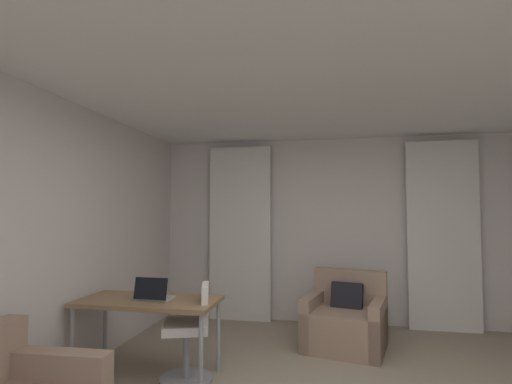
{
  "coord_description": "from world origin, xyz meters",
  "views": [
    {
      "loc": [
        -0.1,
        -2.57,
        1.55
      ],
      "look_at": [
        -0.84,
        1.35,
        1.76
      ],
      "focal_mm": 27.02,
      "sensor_mm": 36.0,
      "label": 1
    }
  ],
  "objects_px": {
    "desk": "(149,306)",
    "laptop": "(154,295)",
    "desk_chair": "(191,338)",
    "armchair": "(346,322)"
  },
  "relations": [
    {
      "from": "desk",
      "to": "laptop",
      "type": "height_order",
      "value": "laptop"
    },
    {
      "from": "armchair",
      "to": "desk_chair",
      "type": "height_order",
      "value": "desk_chair"
    },
    {
      "from": "laptop",
      "to": "desk",
      "type": "bearing_deg",
      "value": 165.37
    },
    {
      "from": "desk",
      "to": "desk_chair",
      "type": "height_order",
      "value": "desk_chair"
    },
    {
      "from": "desk_chair",
      "to": "laptop",
      "type": "relative_size",
      "value": 2.73
    },
    {
      "from": "desk",
      "to": "laptop",
      "type": "distance_m",
      "value": 0.13
    },
    {
      "from": "armchair",
      "to": "laptop",
      "type": "relative_size",
      "value": 3.17
    },
    {
      "from": "armchair",
      "to": "desk",
      "type": "xyz_separation_m",
      "value": [
        -1.86,
        -1.17,
        0.37
      ]
    },
    {
      "from": "desk",
      "to": "laptop",
      "type": "bearing_deg",
      "value": -14.63
    },
    {
      "from": "desk_chair",
      "to": "armchair",
      "type": "bearing_deg",
      "value": 39.38
    }
  ]
}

